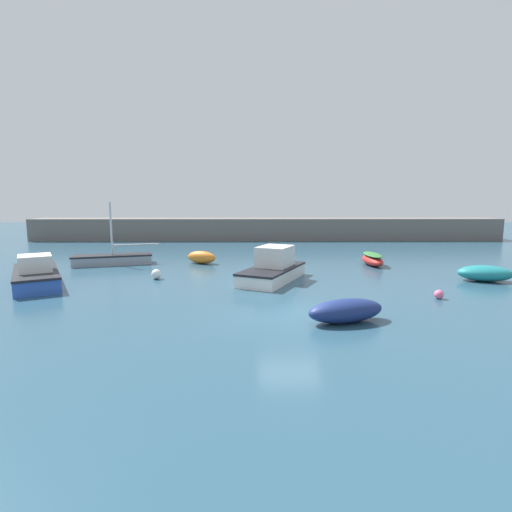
{
  "coord_description": "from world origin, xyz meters",
  "views": [
    {
      "loc": [
        -1.5,
        -15.45,
        4.67
      ],
      "look_at": [
        -1.27,
        10.26,
        0.88
      ],
      "focal_mm": 28.0,
      "sensor_mm": 36.0,
      "label": 1
    }
  ],
  "objects_px": {
    "motorboat_with_cabin": "(36,275)",
    "rowboat_blue_near": "(485,273)",
    "rowboat_white_midwater": "(346,311)",
    "mooring_buoy_pink": "(439,294)",
    "cabin_cruiser_white": "(273,268)",
    "mooring_buoy_white": "(156,274)",
    "rowboat_with_red_cover": "(372,259)",
    "sailboat_short_mast": "(113,259)",
    "fishing_dinghy_green": "(202,257)"
  },
  "relations": [
    {
      "from": "motorboat_with_cabin",
      "to": "rowboat_blue_near",
      "type": "distance_m",
      "value": 24.59
    },
    {
      "from": "rowboat_white_midwater",
      "to": "mooring_buoy_pink",
      "type": "height_order",
      "value": "rowboat_white_midwater"
    },
    {
      "from": "rowboat_blue_near",
      "to": "cabin_cruiser_white",
      "type": "relative_size",
      "value": 0.54
    },
    {
      "from": "mooring_buoy_white",
      "to": "mooring_buoy_pink",
      "type": "relative_size",
      "value": 1.34
    },
    {
      "from": "motorboat_with_cabin",
      "to": "rowboat_with_red_cover",
      "type": "distance_m",
      "value": 20.82
    },
    {
      "from": "cabin_cruiser_white",
      "to": "mooring_buoy_white",
      "type": "relative_size",
      "value": 10.19
    },
    {
      "from": "motorboat_with_cabin",
      "to": "mooring_buoy_white",
      "type": "relative_size",
      "value": 10.71
    },
    {
      "from": "sailboat_short_mast",
      "to": "rowboat_white_midwater",
      "type": "distance_m",
      "value": 18.72
    },
    {
      "from": "sailboat_short_mast",
      "to": "rowboat_white_midwater",
      "type": "bearing_deg",
      "value": 119.32
    },
    {
      "from": "rowboat_white_midwater",
      "to": "mooring_buoy_pink",
      "type": "distance_m",
      "value": 6.17
    },
    {
      "from": "cabin_cruiser_white",
      "to": "mooring_buoy_white",
      "type": "height_order",
      "value": "cabin_cruiser_white"
    },
    {
      "from": "mooring_buoy_pink",
      "to": "sailboat_short_mast",
      "type": "bearing_deg",
      "value": 152.16
    },
    {
      "from": "sailboat_short_mast",
      "to": "mooring_buoy_pink",
      "type": "distance_m",
      "value": 20.85
    },
    {
      "from": "rowboat_blue_near",
      "to": "rowboat_white_midwater",
      "type": "distance_m",
      "value": 12.03
    },
    {
      "from": "sailboat_short_mast",
      "to": "cabin_cruiser_white",
      "type": "bearing_deg",
      "value": 137.5
    },
    {
      "from": "rowboat_blue_near",
      "to": "mooring_buoy_white",
      "type": "height_order",
      "value": "rowboat_blue_near"
    },
    {
      "from": "motorboat_with_cabin",
      "to": "rowboat_blue_near",
      "type": "height_order",
      "value": "motorboat_with_cabin"
    },
    {
      "from": "fishing_dinghy_green",
      "to": "rowboat_with_red_cover",
      "type": "relative_size",
      "value": 0.77
    },
    {
      "from": "cabin_cruiser_white",
      "to": "rowboat_white_midwater",
      "type": "bearing_deg",
      "value": 41.99
    },
    {
      "from": "fishing_dinghy_green",
      "to": "rowboat_white_midwater",
      "type": "relative_size",
      "value": 0.73
    },
    {
      "from": "mooring_buoy_pink",
      "to": "rowboat_white_midwater",
      "type": "bearing_deg",
      "value": -146.19
    },
    {
      "from": "cabin_cruiser_white",
      "to": "rowboat_white_midwater",
      "type": "xyz_separation_m",
      "value": [
        2.34,
        -7.69,
        -0.25
      ]
    },
    {
      "from": "mooring_buoy_pink",
      "to": "rowboat_blue_near",
      "type": "bearing_deg",
      "value": 41.55
    },
    {
      "from": "rowboat_blue_near",
      "to": "rowboat_white_midwater",
      "type": "bearing_deg",
      "value": -128.15
    },
    {
      "from": "mooring_buoy_white",
      "to": "motorboat_with_cabin",
      "type": "bearing_deg",
      "value": -164.42
    },
    {
      "from": "mooring_buoy_white",
      "to": "mooring_buoy_pink",
      "type": "distance_m",
      "value": 14.93
    },
    {
      "from": "mooring_buoy_white",
      "to": "mooring_buoy_pink",
      "type": "bearing_deg",
      "value": -18.16
    },
    {
      "from": "sailboat_short_mast",
      "to": "rowboat_white_midwater",
      "type": "relative_size",
      "value": 1.76
    },
    {
      "from": "motorboat_with_cabin",
      "to": "mooring_buoy_white",
      "type": "distance_m",
      "value": 6.22
    },
    {
      "from": "rowboat_blue_near",
      "to": "cabin_cruiser_white",
      "type": "distance_m",
      "value": 11.88
    },
    {
      "from": "mooring_buoy_pink",
      "to": "rowboat_with_red_cover",
      "type": "bearing_deg",
      "value": 91.97
    },
    {
      "from": "mooring_buoy_white",
      "to": "cabin_cruiser_white",
      "type": "bearing_deg",
      "value": -3.33
    },
    {
      "from": "rowboat_white_midwater",
      "to": "rowboat_with_red_cover",
      "type": "bearing_deg",
      "value": 50.9
    },
    {
      "from": "rowboat_white_midwater",
      "to": "mooring_buoy_pink",
      "type": "bearing_deg",
      "value": 15.41
    },
    {
      "from": "cabin_cruiser_white",
      "to": "fishing_dinghy_green",
      "type": "bearing_deg",
      "value": -115.49
    },
    {
      "from": "fishing_dinghy_green",
      "to": "mooring_buoy_pink",
      "type": "height_order",
      "value": "fishing_dinghy_green"
    },
    {
      "from": "motorboat_with_cabin",
      "to": "rowboat_white_midwater",
      "type": "distance_m",
      "value": 16.35
    },
    {
      "from": "rowboat_with_red_cover",
      "to": "mooring_buoy_white",
      "type": "relative_size",
      "value": 5.52
    },
    {
      "from": "cabin_cruiser_white",
      "to": "mooring_buoy_pink",
      "type": "distance_m",
      "value": 8.61
    },
    {
      "from": "fishing_dinghy_green",
      "to": "rowboat_blue_near",
      "type": "height_order",
      "value": "fishing_dinghy_green"
    },
    {
      "from": "sailboat_short_mast",
      "to": "mooring_buoy_pink",
      "type": "relative_size",
      "value": 13.74
    },
    {
      "from": "rowboat_with_red_cover",
      "to": "sailboat_short_mast",
      "type": "bearing_deg",
      "value": -92.75
    },
    {
      "from": "fishing_dinghy_green",
      "to": "rowboat_white_midwater",
      "type": "distance_m",
      "value": 15.28
    },
    {
      "from": "sailboat_short_mast",
      "to": "motorboat_with_cabin",
      "type": "bearing_deg",
      "value": 59.62
    },
    {
      "from": "motorboat_with_cabin",
      "to": "mooring_buoy_pink",
      "type": "distance_m",
      "value": 20.39
    },
    {
      "from": "motorboat_with_cabin",
      "to": "cabin_cruiser_white",
      "type": "height_order",
      "value": "cabin_cruiser_white"
    },
    {
      "from": "cabin_cruiser_white",
      "to": "rowboat_with_red_cover",
      "type": "distance_m",
      "value": 8.74
    },
    {
      "from": "rowboat_white_midwater",
      "to": "mooring_buoy_white",
      "type": "height_order",
      "value": "rowboat_white_midwater"
    },
    {
      "from": "fishing_dinghy_green",
      "to": "motorboat_with_cabin",
      "type": "bearing_deg",
      "value": 68.16
    },
    {
      "from": "sailboat_short_mast",
      "to": "cabin_cruiser_white",
      "type": "xyz_separation_m",
      "value": [
        10.96,
        -5.47,
        0.3
      ]
    }
  ]
}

